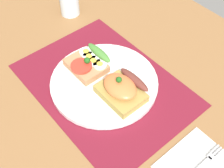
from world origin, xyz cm
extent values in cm
cube|color=brown|center=(0.00, 0.00, -1.60)|extent=(120.00, 90.00, 3.20)
cube|color=maroon|center=(0.00, 0.00, 0.15)|extent=(42.72, 30.68, 0.30)
cylinder|color=white|center=(0.00, 0.00, 0.95)|extent=(26.58, 26.58, 1.30)
cube|color=#B57B51|center=(-6.22, -0.79, 2.56)|extent=(9.77, 7.68, 1.92)
cylinder|color=red|center=(-5.83, -2.46, 3.82)|extent=(5.36, 5.36, 0.60)
ellipsoid|color=#488435|center=(-6.22, 3.45, 4.42)|extent=(8.60, 2.20, 1.80)
sphere|color=#1E5919|center=(-5.56, -0.79, 4.92)|extent=(1.60, 1.60, 1.60)
cylinder|color=white|center=(-9.16, 1.43, 3.77)|extent=(3.42, 3.42, 0.50)
cylinder|color=yellow|center=(-9.16, 1.43, 4.10)|extent=(1.54, 1.54, 0.16)
cylinder|color=white|center=(-7.20, 0.96, 3.77)|extent=(3.42, 3.42, 0.50)
cylinder|color=yellow|center=(-7.20, 0.96, 4.10)|extent=(1.54, 1.54, 0.16)
cylinder|color=white|center=(-5.25, 0.88, 3.77)|extent=(3.42, 3.42, 0.50)
cylinder|color=yellow|center=(-5.25, 0.88, 4.10)|extent=(1.54, 1.54, 0.16)
cylinder|color=white|center=(-3.29, 1.38, 3.77)|extent=(3.42, 3.42, 0.50)
cylinder|color=yellow|center=(-3.29, 1.38, 4.10)|extent=(1.54, 1.54, 0.16)
cube|color=#A38A42|center=(6.22, -0.32, 2.62)|extent=(10.73, 8.02, 2.03)
ellipsoid|color=orange|center=(5.83, -0.16, 4.89)|extent=(8.80, 6.42, 2.51)
ellipsoid|color=brown|center=(6.22, 4.09, 4.54)|extent=(9.12, 2.20, 1.80)
sphere|color=#1E5919|center=(5.42, 0.28, 6.85)|extent=(1.40, 1.40, 1.40)
cube|color=white|center=(29.43, 0.70, 0.30)|extent=(13.05, 14.34, 0.60)
cube|color=#B7B7BC|center=(29.56, 4.27, 0.76)|extent=(1.50, 1.20, 0.32)
cube|color=#B7B7BC|center=(28.91, 6.27, 0.76)|extent=(0.32, 2.80, 0.32)
cube|color=#B7B7BC|center=(29.56, 6.27, 0.76)|extent=(0.32, 2.80, 0.32)
cube|color=#B7B7BC|center=(30.21, 6.27, 0.76)|extent=(0.32, 2.80, 0.32)
cylinder|color=silver|center=(-29.58, 10.46, 4.42)|extent=(5.82, 5.82, 8.83)
camera|label=1|loc=(37.50, -29.05, 57.14)|focal=47.65mm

